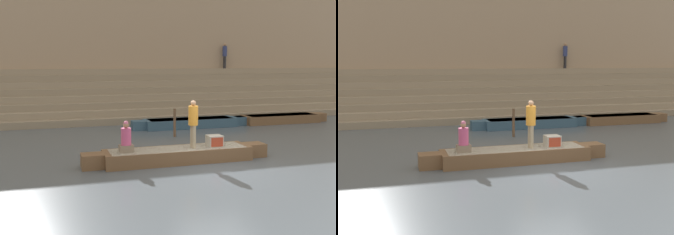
% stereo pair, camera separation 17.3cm
% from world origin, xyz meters
% --- Properties ---
extents(ground_plane, '(120.00, 120.00, 0.00)m').
position_xyz_m(ground_plane, '(0.00, 0.00, 0.00)').
color(ground_plane, '#4C5660').
extents(ghat_steps, '(36.00, 4.70, 2.97)m').
position_xyz_m(ghat_steps, '(0.00, 12.56, 1.05)').
color(ghat_steps, gray).
rests_on(ghat_steps, ground).
extents(back_wall, '(34.20, 1.28, 9.41)m').
position_xyz_m(back_wall, '(0.00, 14.83, 4.68)').
color(back_wall, tan).
rests_on(back_wall, ground).
extents(rowboat_main, '(6.53, 1.30, 0.47)m').
position_xyz_m(rowboat_main, '(-0.97, 1.10, 0.25)').
color(rowboat_main, brown).
rests_on(rowboat_main, ground).
extents(person_standing, '(0.33, 0.33, 1.63)m').
position_xyz_m(person_standing, '(-0.46, 1.03, 1.41)').
color(person_standing, gray).
rests_on(person_standing, rowboat_main).
extents(person_rowing, '(0.46, 0.36, 1.03)m').
position_xyz_m(person_rowing, '(-2.77, 1.08, 0.88)').
color(person_rowing, '#756656').
rests_on(person_rowing, rowboat_main).
extents(tv_set, '(0.51, 0.47, 0.40)m').
position_xyz_m(tv_set, '(0.32, 0.99, 0.67)').
color(tv_set, '#9E998E').
rests_on(tv_set, rowboat_main).
extents(moored_boat_shore, '(6.24, 1.22, 0.47)m').
position_xyz_m(moored_boat_shore, '(1.92, 7.77, 0.25)').
color(moored_boat_shore, '#33516B').
rests_on(moored_boat_shore, ground).
extents(moored_boat_distant, '(5.71, 1.22, 0.47)m').
position_xyz_m(moored_boat_distant, '(7.33, 7.78, 0.25)').
color(moored_boat_distant, brown).
rests_on(moored_boat_distant, ground).
extents(mooring_post, '(0.12, 0.12, 1.30)m').
position_xyz_m(mooring_post, '(0.32, 5.50, 0.65)').
color(mooring_post, brown).
rests_on(mooring_post, ground).
extents(person_on_steps, '(0.31, 0.31, 1.73)m').
position_xyz_m(person_on_steps, '(6.69, 13.94, 3.98)').
color(person_on_steps, '#28282D').
rests_on(person_on_steps, ghat_steps).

